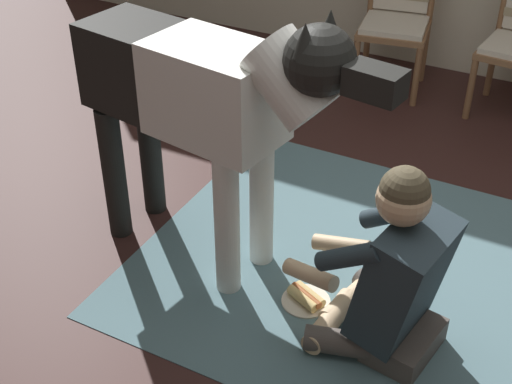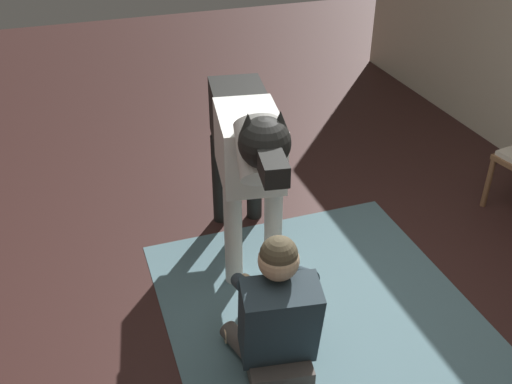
{
  "view_description": "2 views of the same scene",
  "coord_description": "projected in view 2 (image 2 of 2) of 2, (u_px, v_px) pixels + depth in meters",
  "views": [
    {
      "loc": [
        0.68,
        -2.6,
        2.25
      ],
      "look_at": [
        -0.55,
        -0.27,
        0.46
      ],
      "focal_mm": 49.76,
      "sensor_mm": 36.0,
      "label": 1
    },
    {
      "loc": [
        2.24,
        -1.26,
        2.56
      ],
      "look_at": [
        -0.59,
        -0.29,
        0.67
      ],
      "focal_mm": 40.72,
      "sensor_mm": 36.0,
      "label": 2
    }
  ],
  "objects": [
    {
      "name": "ground_plane",
      "position": [
        332.0,
        327.0,
        3.51
      ],
      "size": [
        14.22,
        14.22,
        0.0
      ],
      "primitive_type": "plane",
      "color": "#361E1B"
    },
    {
      "name": "large_dog",
      "position": [
        247.0,
        147.0,
        3.6
      ],
      "size": [
        1.71,
        0.51,
        1.36
      ],
      "color": "silver",
      "rests_on": "ground"
    },
    {
      "name": "area_rug",
      "position": [
        337.0,
        339.0,
        3.41
      ],
      "size": [
        2.5,
        1.87,
        0.01
      ],
      "primitive_type": "cube",
      "color": "slate",
      "rests_on": "ground"
    },
    {
      "name": "hot_dog_on_plate",
      "position": [
        263.0,
        311.0,
        3.58
      ],
      "size": [
        0.23,
        0.23,
        0.06
      ],
      "color": "silver",
      "rests_on": "ground"
    },
    {
      "name": "person_sitting_on_floor",
      "position": [
        277.0,
        316.0,
        3.07
      ],
      "size": [
        0.7,
        0.57,
        0.88
      ],
      "color": "#534B46",
      "rests_on": "ground"
    }
  ]
}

